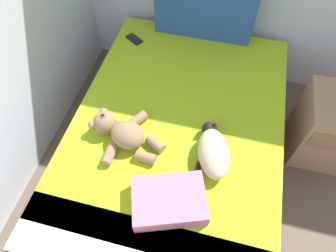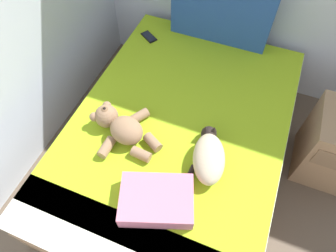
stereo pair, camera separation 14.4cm
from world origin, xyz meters
The scene contains 6 objects.
bed centered at (1.08, 3.42, 0.26)m, with size 1.45×2.06×0.53m.
patterned_cushion centered at (1.07, 4.35, 0.77)m, with size 0.79×0.15×0.48m.
cat centered at (1.34, 3.19, 0.60)m, with size 0.28×0.44×0.15m.
teddy_bear centered at (0.76, 3.19, 0.60)m, with size 0.51×0.43×0.17m.
cell_phone centered at (0.53, 4.13, 0.54)m, with size 0.16×0.14×0.01m.
throw_pillow centered at (1.16, 2.83, 0.59)m, with size 0.40×0.28×0.11m, color #D1728C.
Camera 2 is at (1.43, 2.32, 2.16)m, focal length 31.53 mm.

